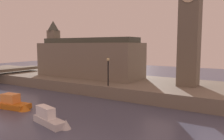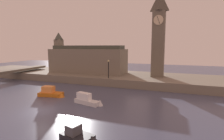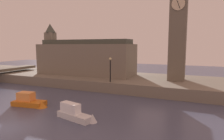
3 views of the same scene
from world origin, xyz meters
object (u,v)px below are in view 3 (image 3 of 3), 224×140
object	(u,v)px
clock_tower	(178,22)
boat_patrol_orange	(32,102)
boat_ferry_white	(77,114)
streetlamp	(110,67)
parliament_hall	(84,57)

from	to	relation	value
clock_tower	boat_patrol_orange	xyz separation A→B (m)	(-13.79, -14.50, -9.51)
boat_ferry_white	boat_patrol_orange	distance (m)	6.97
streetlamp	boat_patrol_orange	world-z (taller)	streetlamp
boat_patrol_orange	clock_tower	bearing A→B (deg)	46.44
clock_tower	parliament_hall	xyz separation A→B (m)	(-15.85, 0.09, -5.49)
clock_tower	boat_patrol_orange	size ratio (longest dim) A/B	3.67
boat_patrol_orange	parliament_hall	bearing A→B (deg)	98.02
boat_ferry_white	boat_patrol_orange	size ratio (longest dim) A/B	0.97
clock_tower	boat_patrol_orange	distance (m)	22.16
parliament_hall	boat_patrol_orange	size ratio (longest dim) A/B	3.89
clock_tower	parliament_hall	bearing A→B (deg)	179.66
streetlamp	boat_patrol_orange	size ratio (longest dim) A/B	0.77
clock_tower	boat_ferry_white	xyz separation A→B (m)	(-6.98, -15.98, -9.47)
parliament_hall	boat_patrol_orange	bearing A→B (deg)	-81.98
clock_tower	boat_ferry_white	bearing A→B (deg)	-113.59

